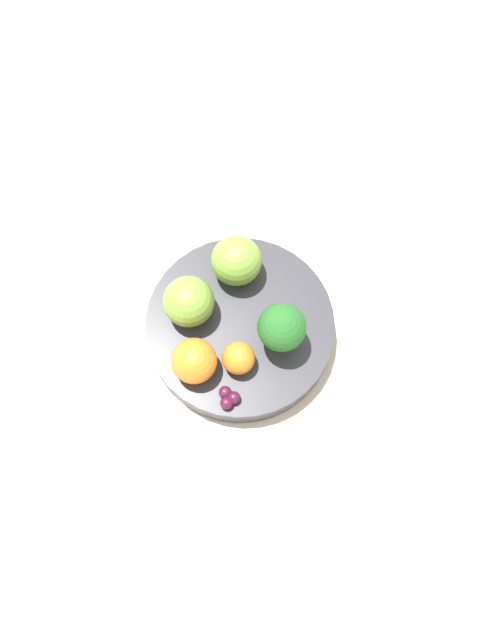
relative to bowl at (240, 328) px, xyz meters
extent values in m
plane|color=gray|center=(0.00, 0.00, -0.04)|extent=(6.00, 6.00, 0.00)
cube|color=beige|center=(0.00, 0.00, -0.03)|extent=(1.20, 1.20, 0.02)
cylinder|color=#2D2D33|center=(0.00, 0.00, 0.00)|extent=(0.22, 0.22, 0.04)
cylinder|color=#99C17A|center=(0.00, 0.05, 0.03)|extent=(0.02, 0.02, 0.03)
sphere|color=#236023|center=(0.00, 0.05, 0.06)|extent=(0.05, 0.05, 0.05)
sphere|color=olive|center=(0.01, -0.06, 0.05)|extent=(0.06, 0.06, 0.06)
sphere|color=olive|center=(-0.06, -0.03, 0.05)|extent=(0.06, 0.06, 0.06)
sphere|color=orange|center=(0.07, -0.02, 0.04)|extent=(0.05, 0.05, 0.05)
sphere|color=orange|center=(0.04, 0.02, 0.04)|extent=(0.04, 0.04, 0.04)
sphere|color=#47142D|center=(0.09, 0.03, 0.02)|extent=(0.01, 0.01, 0.01)
sphere|color=#47142D|center=(0.08, 0.03, 0.02)|extent=(0.01, 0.01, 0.01)
sphere|color=#47142D|center=(0.08, 0.02, 0.02)|extent=(0.01, 0.01, 0.01)
camera|label=1|loc=(0.21, 0.10, 0.68)|focal=35.00mm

